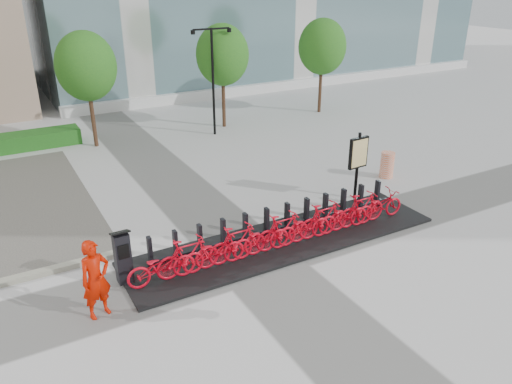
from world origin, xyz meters
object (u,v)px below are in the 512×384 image
kiosk (123,257)px  construction_barrel (387,165)px  worker_red (96,279)px  map_sign (358,156)px  bike_0 (161,266)px

kiosk → construction_barrel: bearing=10.6°
worker_red → map_sign: (9.40, 2.24, 0.61)m
kiosk → map_sign: size_ratio=0.62×
bike_0 → worker_red: worker_red is taller
worker_red → construction_barrel: size_ratio=1.92×
kiosk → construction_barrel: 11.09m
bike_0 → map_sign: 7.99m
bike_0 → kiosk: kiosk is taller
bike_0 → worker_red: 1.79m
bike_0 → kiosk: 0.98m
kiosk → worker_red: size_ratio=0.77×
worker_red → construction_barrel: worker_red is taller
construction_barrel → worker_red: bearing=-164.8°
map_sign → kiosk: bearing=-175.6°
kiosk → bike_0: bearing=-31.4°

